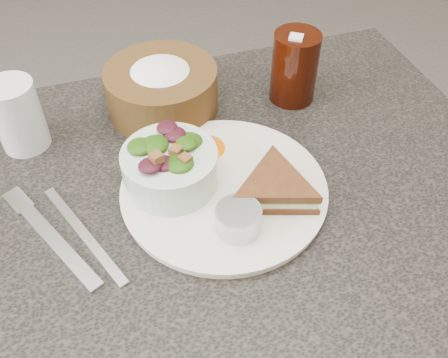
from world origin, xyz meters
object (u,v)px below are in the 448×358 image
Objects in this scene: dinner_plate at (224,190)px; water_glass at (18,116)px; cola_glass at (295,64)px; bread_basket at (161,83)px; salad_bowl at (170,163)px; dining_table at (206,315)px; sandwich at (275,188)px; dressing_ramekin at (238,219)px.

dinner_plate is 2.61× the size of water_glass.
cola_glass reaches higher than water_glass.
salad_bowl is at bearing -99.47° from bread_basket.
dining_table is at bearing -38.87° from water_glass.
sandwich and dressing_ramekin have the same top height.
dining_table is at bearing 160.13° from dinner_plate.
bread_basket is at bearing 129.07° from sandwich.
water_glass reaches higher than dressing_ramekin.
dinner_plate is at bearing 85.97° from dressing_ramekin.
cola_glass is (0.13, 0.23, 0.04)m from sandwich.
bread_basket is 0.24m from water_glass.
dressing_ramekin is at bearing -132.67° from sandwich.
sandwich is 0.08m from dressing_ramekin.
cola_glass is at bearing 30.64° from salad_bowl.
cola_glass reaches higher than sandwich.
salad_bowl is at bearing 154.67° from dinner_plate.
dining_table is 0.42m from sandwich.
dining_table is 0.53m from cola_glass.
dinner_plate is 2.17× the size of salad_bowl.
salad_bowl is 0.73× the size of bread_basket.
water_glass is at bearing 141.13° from dining_table.
bread_basket is at bearing 4.99° from water_glass.
cola_glass reaches higher than salad_bowl.
sandwich is (0.10, -0.05, 0.41)m from dining_table.
dressing_ramekin is (-0.07, -0.04, -0.00)m from sandwich.
salad_bowl is at bearing -40.29° from water_glass.
cola_glass is at bearing 79.24° from sandwich.
salad_bowl is (-0.07, 0.03, 0.05)m from dinner_plate.
dinner_plate is 0.24m from bread_basket.
bread_basket is (-0.10, 0.27, 0.02)m from sandwich.
bread_basket reaches higher than salad_bowl.
cola_glass reaches higher than dinner_plate.
bread_basket is at bearing 96.26° from dressing_ramekin.
dining_table is 0.48m from bread_basket.
sandwich is at bearing -29.22° from salad_bowl.
sandwich is 1.03× the size of cola_glass.
dressing_ramekin is (0.03, -0.09, 0.41)m from dining_table.
cola_glass is (0.26, 0.16, 0.02)m from salad_bowl.
water_glass reaches higher than bread_basket.
dining_table is at bearing -88.71° from bread_basket.
cola_glass reaches higher than dining_table.
sandwich is 1.23× the size of water_glass.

